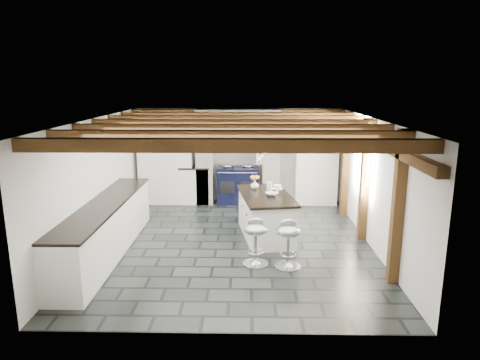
{
  "coord_description": "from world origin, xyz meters",
  "views": [
    {
      "loc": [
        0.26,
        -7.56,
        2.94
      ],
      "look_at": [
        0.1,
        0.4,
        1.1
      ],
      "focal_mm": 32.0,
      "sensor_mm": 36.0,
      "label": 1
    }
  ],
  "objects_px": {
    "bar_stool_far": "(256,237)",
    "kitchen_island": "(266,215)",
    "range_cooker": "(238,184)",
    "bar_stool_near": "(288,239)"
  },
  "relations": [
    {
      "from": "range_cooker",
      "to": "bar_stool_near",
      "type": "bearing_deg",
      "value": -76.62
    },
    {
      "from": "kitchen_island",
      "to": "bar_stool_near",
      "type": "height_order",
      "value": "kitchen_island"
    },
    {
      "from": "bar_stool_far",
      "to": "range_cooker",
      "type": "bearing_deg",
      "value": 90.06
    },
    {
      "from": "bar_stool_far",
      "to": "kitchen_island",
      "type": "bearing_deg",
      "value": 74.93
    },
    {
      "from": "bar_stool_near",
      "to": "kitchen_island",
      "type": "bearing_deg",
      "value": 95.93
    },
    {
      "from": "range_cooker",
      "to": "bar_stool_far",
      "type": "bearing_deg",
      "value": -84.08
    },
    {
      "from": "bar_stool_near",
      "to": "range_cooker",
      "type": "bearing_deg",
      "value": 97.2
    },
    {
      "from": "bar_stool_far",
      "to": "bar_stool_near",
      "type": "bearing_deg",
      "value": -16.09
    },
    {
      "from": "range_cooker",
      "to": "kitchen_island",
      "type": "height_order",
      "value": "kitchen_island"
    },
    {
      "from": "range_cooker",
      "to": "bar_stool_far",
      "type": "relative_size",
      "value": 1.28
    }
  ]
}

